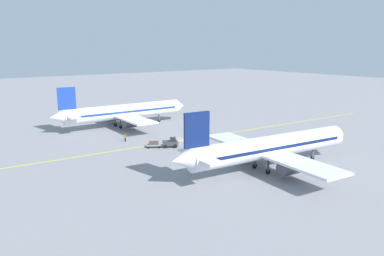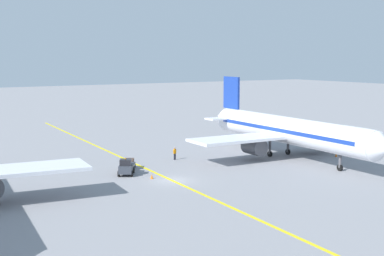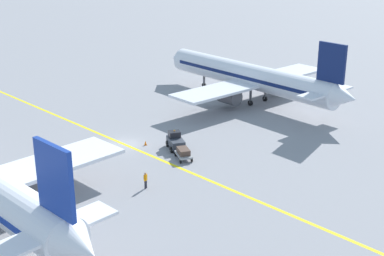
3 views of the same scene
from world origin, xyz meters
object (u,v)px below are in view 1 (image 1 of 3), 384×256
at_px(baggage_tug_dark, 171,143).
at_px(ground_crew_worker, 125,137).
at_px(airplane_at_gate, 123,112).
at_px(baggage_cart_trailing, 154,144).
at_px(traffic_cone_mid_apron, 124,120).
at_px(airplane_adjacent_stand, 269,147).
at_px(traffic_cone_near_nose, 180,142).

distance_m(baggage_tug_dark, ground_crew_worker, 10.75).
relative_size(airplane_at_gate, ground_crew_worker, 21.12).
xyz_separation_m(baggage_cart_trailing, traffic_cone_mid_apron, (-27.92, 7.34, -0.49)).
distance_m(ground_crew_worker, traffic_cone_mid_apron, 22.36).
xyz_separation_m(airplane_at_gate, traffic_cone_mid_apron, (-6.30, 3.16, -3.43)).
bearing_deg(airplane_at_gate, baggage_tug_dark, -3.29).
bearing_deg(ground_crew_worker, traffic_cone_mid_apron, 154.43).
bearing_deg(baggage_cart_trailing, baggage_tug_dark, 59.53).
distance_m(airplane_at_gate, baggage_cart_trailing, 22.21).
bearing_deg(ground_crew_worker, airplane_at_gate, 154.90).
distance_m(airplane_adjacent_stand, baggage_cart_trailing, 24.23).
bearing_deg(baggage_cart_trailing, ground_crew_worker, -163.41).
bearing_deg(traffic_cone_near_nose, airplane_adjacent_stand, 4.48).
bearing_deg(airplane_at_gate, baggage_cart_trailing, -10.95).
bearing_deg(airplane_adjacent_stand, traffic_cone_mid_apron, -179.33).
relative_size(airplane_at_gate, baggage_cart_trailing, 12.02).
bearing_deg(baggage_cart_trailing, traffic_cone_near_nose, 89.85).
xyz_separation_m(baggage_tug_dark, ground_crew_worker, (-9.43, -5.15, 0.01)).
relative_size(baggage_cart_trailing, ground_crew_worker, 1.76).
bearing_deg(baggage_cart_trailing, airplane_adjacent_stand, 19.25).
bearing_deg(traffic_cone_mid_apron, ground_crew_worker, -25.57).
bearing_deg(airplane_at_gate, traffic_cone_near_nose, 5.20).
relative_size(baggage_tug_dark, baggage_cart_trailing, 1.13).
bearing_deg(traffic_cone_mid_apron, airplane_at_gate, -26.61).
distance_m(baggage_cart_trailing, traffic_cone_near_nose, 6.17).
distance_m(baggage_cart_trailing, traffic_cone_mid_apron, 28.87).
relative_size(airplane_adjacent_stand, baggage_tug_dark, 10.62).
xyz_separation_m(ground_crew_worker, traffic_cone_near_nose, (7.77, 8.46, -0.63)).
relative_size(baggage_cart_trailing, traffic_cone_near_nose, 5.37).
height_order(baggage_cart_trailing, ground_crew_worker, ground_crew_worker).
height_order(baggage_cart_trailing, traffic_cone_mid_apron, baggage_cart_trailing).
height_order(baggage_tug_dark, traffic_cone_near_nose, baggage_tug_dark).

